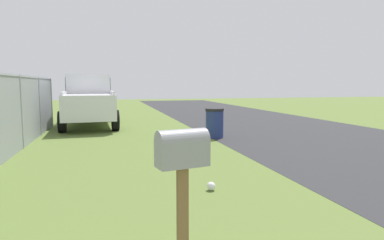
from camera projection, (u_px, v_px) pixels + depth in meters
name	position (u px, v px, depth m)	size (l,w,h in m)	color
mailbox	(182.00, 161.00, 2.81)	(0.29, 0.47, 1.32)	brown
pickup_truck	(89.00, 99.00, 13.69)	(5.32, 2.32, 2.09)	silver
trash_bin	(215.00, 123.00, 10.56)	(0.59, 0.59, 0.94)	navy
litter_bag_near_hydrant	(211.00, 186.00, 5.30)	(0.14, 0.14, 0.14)	silver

